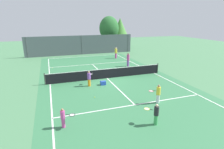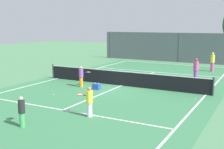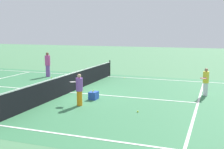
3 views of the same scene
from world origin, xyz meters
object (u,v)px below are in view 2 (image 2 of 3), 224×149
player_0 (196,70)px  ball_crate (97,86)px  tennis_ball_3 (181,82)px  tennis_ball_5 (188,82)px  tennis_ball_1 (195,99)px  player_5 (81,76)px  tennis_ball_6 (101,68)px  player_2 (89,101)px  player_4 (22,111)px  tennis_ball_4 (53,95)px  player_3 (212,62)px  tennis_ball_0 (129,80)px  tennis_ball_2 (168,82)px

player_0 → ball_crate: (-4.97, -5.62, -0.68)m
tennis_ball_3 → tennis_ball_5: same height
tennis_ball_1 → tennis_ball_5: size_ratio=1.00×
tennis_ball_3 → tennis_ball_5: (0.40, 0.39, 0.00)m
player_5 → tennis_ball_6: player_5 is taller
tennis_ball_1 → tennis_ball_5: 4.93m
tennis_ball_5 → player_2: bearing=-101.1°
player_2 → player_4: player_2 is taller
player_0 → tennis_ball_4: (-6.39, -8.14, -0.83)m
player_3 → tennis_ball_6: (-9.45, -3.13, -0.83)m
tennis_ball_1 → player_3: bearing=94.6°
ball_crate → tennis_ball_3: (4.15, 4.71, -0.15)m
player_4 → tennis_ball_5: (3.64, 12.36, -0.63)m
player_3 → player_5: player_3 is taller
player_3 → tennis_ball_0: bearing=-123.4°
player_3 → player_4: size_ratio=1.33×
player_5 → tennis_ball_2: bearing=41.2°
tennis_ball_2 → tennis_ball_6: same height
player_3 → tennis_ball_5: 5.84m
player_3 → tennis_ball_2: 6.94m
player_5 → tennis_ball_4: size_ratio=20.87×
player_2 → ball_crate: size_ratio=2.91×
player_4 → tennis_ball_6: bearing=108.8°
tennis_ball_6 → player_4: bearing=-71.2°
tennis_ball_0 → player_0: bearing=23.5°
player_3 → tennis_ball_4: 14.96m
player_5 → player_0: bearing=41.5°
tennis_ball_6 → player_0: bearing=-12.9°
tennis_ball_3 → tennis_ball_5: bearing=44.2°
tennis_ball_1 → tennis_ball_6: same height
tennis_ball_2 → tennis_ball_3: same height
player_3 → ball_crate: bearing=-115.9°
player_4 → tennis_ball_2: size_ratio=19.17×
tennis_ball_1 → tennis_ball_2: 4.64m
tennis_ball_4 → tennis_ball_3: bearing=52.4°
player_2 → player_3: 15.95m
player_5 → tennis_ball_2: size_ratio=20.87×
tennis_ball_1 → tennis_ball_5: bearing=108.3°
tennis_ball_1 → player_0: bearing=102.3°
player_5 → ball_crate: 1.36m
tennis_ball_3 → tennis_ball_4: bearing=-127.6°
player_0 → tennis_ball_5: player_0 is taller
ball_crate → tennis_ball_4: ball_crate is taller
player_3 → player_5: 12.54m
player_4 → player_5: size_ratio=0.92×
ball_crate → tennis_ball_5: bearing=48.2°
tennis_ball_1 → tennis_ball_5: same height
player_3 → tennis_ball_2: size_ratio=25.44×
tennis_ball_4 → tennis_ball_2: bearing=54.3°
player_3 → tennis_ball_3: (-1.12, -6.13, -0.83)m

